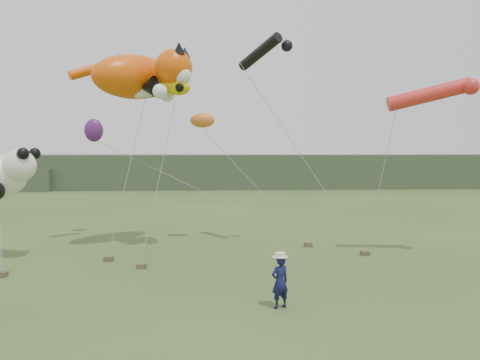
# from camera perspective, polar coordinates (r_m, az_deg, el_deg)

# --- Properties ---
(ground) EXTENTS (120.00, 120.00, 0.00)m
(ground) POSITION_cam_1_polar(r_m,az_deg,el_deg) (14.82, -5.04, -14.32)
(ground) COLOR #385123
(ground) RESTS_ON ground
(headland) EXTENTS (90.00, 13.00, 4.00)m
(headland) POSITION_cam_1_polar(r_m,az_deg,el_deg) (58.94, -6.77, 1.05)
(headland) COLOR #2D3D28
(headland) RESTS_ON ground
(festival_attendant) EXTENTS (0.66, 0.57, 1.53)m
(festival_attendant) POSITION_cam_1_polar(r_m,az_deg,el_deg) (13.86, 4.89, -12.27)
(festival_attendant) COLOR #111441
(festival_attendant) RESTS_ON ground
(sandbag_anchors) EXTENTS (14.59, 4.92, 0.19)m
(sandbag_anchors) POSITION_cam_1_polar(r_m,az_deg,el_deg) (19.70, -5.42, -9.49)
(sandbag_anchors) COLOR brown
(sandbag_anchors) RESTS_ON ground
(cat_kite) EXTENTS (5.96, 4.66, 2.55)m
(cat_kite) POSITION_cam_1_polar(r_m,az_deg,el_deg) (22.46, -11.68, 12.34)
(cat_kite) COLOR #E15307
(cat_kite) RESTS_ON ground
(fish_kite) EXTENTS (2.66, 1.72, 1.32)m
(fish_kite) POSITION_cam_1_polar(r_m,az_deg,el_deg) (21.55, -9.13, 11.28)
(fish_kite) COLOR #DBB706
(fish_kite) RESTS_ON ground
(tube_kites) EXTENTS (9.80, 4.79, 3.66)m
(tube_kites) POSITION_cam_1_polar(r_m,az_deg,el_deg) (21.74, 16.28, 11.80)
(tube_kites) COLOR black
(tube_kites) RESTS_ON ground
(misc_kites) EXTENTS (6.92, 2.77, 1.38)m
(misc_kites) POSITION_cam_1_polar(r_m,az_deg,el_deg) (24.75, -12.22, 6.43)
(misc_kites) COLOR orange
(misc_kites) RESTS_ON ground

